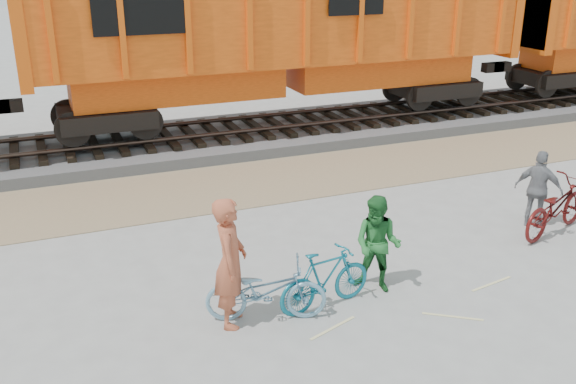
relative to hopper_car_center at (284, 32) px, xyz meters
name	(u,v)px	position (x,y,z in m)	size (l,w,h in m)	color
ground	(367,290)	(-2.17, -9.00, -3.01)	(120.00, 120.00, 0.00)	#9E9E99
gravel_strip	(254,182)	(-2.17, -3.50, -3.00)	(120.00, 3.00, 0.02)	#A18563
ballast_bed	(213,139)	(-2.17, 0.00, -2.86)	(120.00, 4.00, 0.30)	slate
track	(213,127)	(-2.17, 0.00, -2.53)	(120.00, 2.60, 0.24)	black
hopper_car_center	(284,32)	(0.00, 0.00, 0.00)	(14.00, 3.13, 4.65)	black
bicycle_blue	(266,291)	(-3.97, -9.18, -2.54)	(0.62, 1.78, 0.94)	#6D9DB8
bicycle_teal	(325,279)	(-3.03, -9.21, -2.52)	(0.46, 1.61, 0.97)	#106A7F
bicycle_maroon	(556,207)	(2.25, -8.38, -2.47)	(0.72, 2.05, 1.08)	#53110F
person_solo	(230,262)	(-4.47, -9.08, -2.02)	(0.72, 0.47, 1.96)	#B05436
person_man	(378,244)	(-2.03, -9.01, -2.21)	(0.77, 0.60, 1.59)	#22692D
person_woman	(538,189)	(2.15, -7.98, -2.23)	(0.91, 0.38, 1.55)	slate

